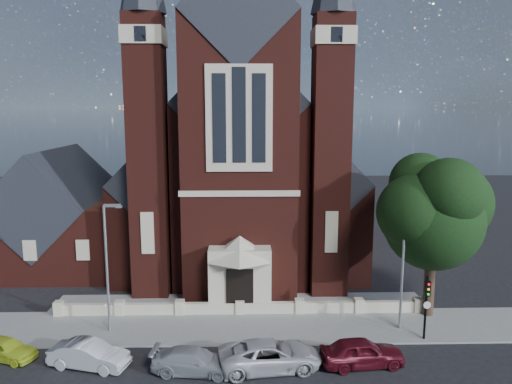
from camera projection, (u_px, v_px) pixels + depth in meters
ground at (241, 273)px, 41.80m from camera, size 120.00×120.00×0.00m
pavement_strip at (240, 328)px, 31.45m from camera, size 60.00×5.00×0.12m
forecourt_paving at (240, 303)px, 35.39m from camera, size 26.00×3.00×0.14m
forecourt_wall at (240, 315)px, 33.42m from camera, size 24.00×0.40×0.90m
church at (241, 165)px, 48.25m from camera, size 20.01×34.90×29.20m
parish_hall at (58, 220)px, 43.70m from camera, size 12.00×12.20×10.24m
street_tree at (437, 215)px, 31.77m from camera, size 6.40×6.60×10.70m
street_lamp_left at (108, 261)px, 30.00m from camera, size 1.16×0.22×8.09m
street_lamp_right at (404, 259)px, 30.43m from camera, size 1.16×0.22×8.09m
traffic_signal at (427, 300)px, 29.23m from camera, size 0.28×0.42×4.00m
car_lime_van at (5, 348)px, 27.43m from camera, size 3.92×2.56×1.24m
car_silver_a at (89, 355)px, 26.54m from camera, size 4.54×2.52×1.42m
car_silver_b at (194, 361)px, 26.02m from camera, size 4.65×2.38×1.29m
car_white_suv at (270, 355)px, 26.40m from camera, size 5.77×3.23×1.52m
car_dark_red at (362, 352)px, 26.70m from camera, size 4.68×2.30×1.54m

